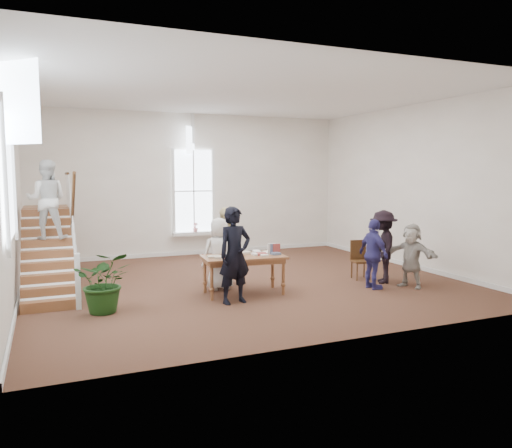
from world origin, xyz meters
name	(u,v)px	position (x,y,z in m)	size (l,w,h in m)	color
ground	(245,282)	(0.00, 0.00, 0.00)	(10.00, 10.00, 0.00)	#4B2B1D
room_shell	(195,242)	(0.00, 4.39, 0.40)	(10.49, 10.00, 10.00)	silver
staircase	(48,220)	(-4.34, 0.75, 1.62)	(1.10, 4.10, 2.92)	brown
library_table	(244,260)	(-0.44, -1.03, 0.76)	(1.86, 1.05, 0.90)	brown
police_officer	(235,255)	(-0.89, -1.69, 0.98)	(0.72, 0.47, 1.97)	black
elderly_woman	(220,254)	(-0.79, -0.44, 0.82)	(0.80, 0.52, 1.64)	silver
person_yellow	(225,246)	(-0.49, 0.06, 0.91)	(0.89, 0.69, 1.83)	beige
woman_cluster_a	(374,254)	(2.45, -1.76, 0.80)	(0.94, 0.39, 1.60)	navy
woman_cluster_b	(383,247)	(3.05, -1.31, 0.88)	(1.13, 0.65, 1.75)	black
woman_cluster_c	(411,255)	(3.35, -1.96, 0.74)	(1.38, 0.44, 1.49)	#B4ADA2
floor_plant	(105,282)	(-3.40, -1.38, 0.59)	(1.07, 0.92, 1.18)	#163711
side_chair	(360,257)	(2.81, -0.71, 0.53)	(0.48, 0.48, 0.96)	#351E0E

